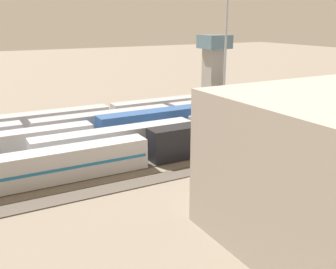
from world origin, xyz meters
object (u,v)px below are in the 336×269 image
(train_on_track_1, at_px, (104,124))
(control_tower, at_px, (214,63))
(train_on_track_3, at_px, (251,121))
(train_on_track_4, at_px, (33,169))
(train_on_track_0, at_px, (103,116))
(light_mast_2, at_px, (227,24))

(train_on_track_1, xyz_separation_m, control_tower, (-32.69, -16.00, 6.62))
(train_on_track_1, bearing_deg, train_on_track_3, 155.77)
(train_on_track_1, bearing_deg, train_on_track_4, 47.17)
(train_on_track_0, height_order, control_tower, control_tower)
(train_on_track_3, relative_size, light_mast_2, 2.61)
(train_on_track_0, relative_size, control_tower, 9.34)
(light_mast_2, bearing_deg, train_on_track_4, 27.76)
(train_on_track_0, relative_size, train_on_track_3, 1.95)
(train_on_track_0, bearing_deg, train_on_track_1, 73.40)
(train_on_track_0, height_order, light_mast_2, light_mast_2)
(train_on_track_4, distance_m, train_on_track_3, 36.47)
(train_on_track_4, height_order, train_on_track_1, train_on_track_4)
(train_on_track_4, bearing_deg, control_tower, -146.36)
(train_on_track_4, relative_size, train_on_track_3, 0.93)
(train_on_track_0, distance_m, train_on_track_1, 5.22)
(train_on_track_4, bearing_deg, train_on_track_1, -132.83)
(train_on_track_4, xyz_separation_m, train_on_track_1, (-13.90, -15.00, -0.08))
(train_on_track_0, xyz_separation_m, control_tower, (-31.20, -11.00, 6.57))
(train_on_track_4, bearing_deg, light_mast_2, -152.24)
(train_on_track_1, xyz_separation_m, light_mast_2, (-29.84, -8.02, 15.42))
(train_on_track_4, height_order, light_mast_2, light_mast_2)
(train_on_track_1, bearing_deg, train_on_track_0, -106.60)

